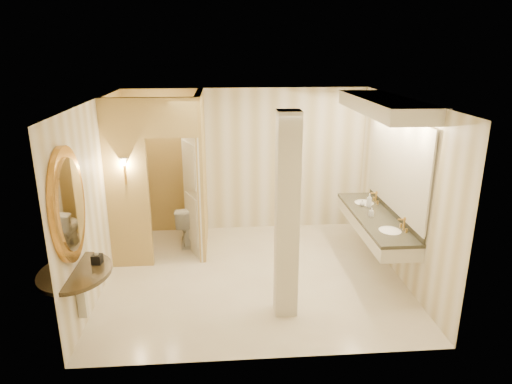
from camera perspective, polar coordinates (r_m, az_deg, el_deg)
The scene contains 16 objects.
floor at distance 7.24m, azimuth -0.30°, elevation -10.35°, with size 4.50×4.50×0.00m, color white.
ceiling at distance 6.43m, azimuth -0.34°, elevation 11.38°, with size 4.50×4.50×0.00m, color white.
wall_back at distance 8.63m, azimuth -1.30°, elevation 3.94°, with size 4.50×0.02×2.70m, color white.
wall_front at distance 4.86m, azimuth 1.43°, elevation -7.41°, with size 4.50×0.02×2.70m, color white.
wall_left at distance 6.93m, azimuth -19.21°, elevation -0.59°, with size 0.02×4.00×2.70m, color white.
wall_right at distance 7.23m, azimuth 17.77°, elevation 0.30°, with size 0.02×4.00×2.70m, color white.
toilet_closet at distance 7.64m, azimuth -9.28°, elevation 2.14°, with size 1.50×1.55×2.70m.
wall_sconce at distance 7.16m, azimuth -16.18°, elevation 3.46°, with size 0.14×0.14×0.42m.
vanity at distance 7.22m, azimuth 15.46°, elevation 2.78°, with size 0.75×2.47×2.09m.
console_shelf at distance 5.71m, azimuth -22.08°, elevation -4.86°, with size 1.05×1.05×1.97m.
pillar at distance 5.78m, azimuth 3.90°, elevation -3.20°, with size 0.29×0.29×2.70m, color beige.
tissue_box at distance 5.96m, azimuth -19.24°, elevation -7.92°, with size 0.11×0.11×0.11m, color black.
toilet at distance 8.29m, azimuth -8.61°, elevation -3.99°, with size 0.41×0.72×0.74m, color white.
soap_bottle_a at distance 7.36m, azimuth 14.22°, elevation -2.43°, with size 0.06×0.06×0.14m, color beige.
soap_bottle_b at distance 7.78m, azimuth 13.14°, elevation -1.33°, with size 0.09×0.09×0.11m, color silver.
soap_bottle_c at distance 7.74m, azimuth 13.97°, elevation -1.03°, with size 0.09×0.09×0.23m, color #C6B28C.
Camera 1 is at (-0.47, -6.37, 3.42)m, focal length 32.00 mm.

